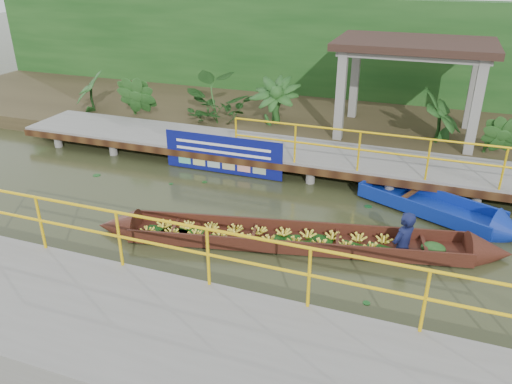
% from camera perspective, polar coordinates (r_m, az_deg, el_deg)
% --- Properties ---
extents(ground, '(80.00, 80.00, 0.00)m').
position_cam_1_polar(ground, '(11.04, -2.35, -3.64)').
color(ground, '#2F351A').
rests_on(ground, ground).
extents(land_strip, '(30.00, 8.00, 0.45)m').
position_cam_1_polar(land_strip, '(17.59, 6.94, 8.26)').
color(land_strip, '#342B1A').
rests_on(land_strip, ground).
extents(far_dock, '(16.00, 2.06, 1.66)m').
position_cam_1_polar(far_dock, '(13.77, 3.07, 4.62)').
color(far_dock, slate).
rests_on(far_dock, ground).
extents(near_dock, '(18.00, 2.40, 1.73)m').
position_cam_1_polar(near_dock, '(7.42, -7.66, -17.78)').
color(near_dock, slate).
rests_on(near_dock, ground).
extents(pavilion, '(4.40, 3.00, 3.00)m').
position_cam_1_polar(pavilion, '(15.44, 17.61, 14.81)').
color(pavilion, slate).
rests_on(pavilion, ground).
extents(foliage_backdrop, '(30.00, 0.80, 4.00)m').
position_cam_1_polar(foliage_backdrop, '(19.56, 9.01, 15.23)').
color(foliage_backdrop, '#154014').
rests_on(foliage_backdrop, ground).
extents(vendor_boat, '(8.42, 2.55, 1.98)m').
position_cam_1_polar(vendor_boat, '(10.18, 6.46, -4.93)').
color(vendor_boat, '#36180E').
rests_on(vendor_boat, ground).
extents(moored_blue_boat, '(3.77, 2.37, 0.89)m').
position_cam_1_polar(moored_blue_boat, '(11.82, 22.97, -2.86)').
color(moored_blue_boat, navy).
rests_on(moored_blue_boat, ground).
extents(blue_banner, '(3.34, 0.04, 1.04)m').
position_cam_1_polar(blue_banner, '(13.36, -3.82, 4.30)').
color(blue_banner, navy).
rests_on(blue_banner, ground).
extents(tropical_plants, '(14.24, 1.24, 1.55)m').
position_cam_1_polar(tropical_plants, '(15.62, 0.55, 10.08)').
color(tropical_plants, '#154014').
rests_on(tropical_plants, ground).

